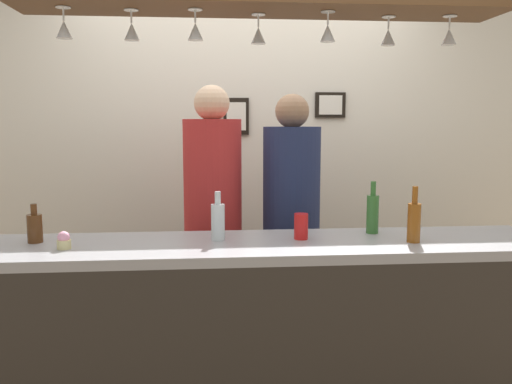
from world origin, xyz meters
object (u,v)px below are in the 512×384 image
(person_right_navy_shirt, at_px, (291,208))
(drink_can, at_px, (301,226))
(bottle_soda_clear, at_px, (218,221))
(picture_frame_upper_small, at_px, (330,105))
(bottle_beer_green_import, at_px, (373,213))
(cupcake, at_px, (64,241))
(person_left_red_shirt, at_px, (213,204))
(bottle_beer_amber_tall, at_px, (414,221))
(picture_frame_crest, at_px, (236,116))
(bottle_beer_brown_stubby, at_px, (35,227))

(person_right_navy_shirt, xyz_separation_m, drink_can, (-0.06, -0.66, 0.02))
(bottle_soda_clear, height_order, picture_frame_upper_small, picture_frame_upper_small)
(drink_can, bearing_deg, bottle_beer_green_import, 15.34)
(bottle_soda_clear, relative_size, cupcake, 2.95)
(bottle_soda_clear, bearing_deg, drink_can, -2.28)
(person_left_red_shirt, distance_m, picture_frame_upper_small, 1.26)
(bottle_beer_green_import, bearing_deg, picture_frame_upper_small, 86.89)
(person_left_red_shirt, xyz_separation_m, picture_frame_upper_small, (0.86, 0.70, 0.60))
(bottle_beer_amber_tall, xyz_separation_m, picture_frame_upper_small, (-0.06, 1.48, 0.57))
(bottle_beer_amber_tall, relative_size, picture_frame_upper_small, 1.18)
(bottle_soda_clear, distance_m, picture_frame_upper_small, 1.69)
(picture_frame_crest, bearing_deg, person_left_red_shirt, -104.08)
(drink_can, height_order, picture_frame_crest, picture_frame_crest)
(bottle_beer_green_import, distance_m, bottle_beer_brown_stubby, 1.61)
(drink_can, bearing_deg, bottle_beer_brown_stubby, 178.28)
(person_right_navy_shirt, bearing_deg, bottle_beer_brown_stubby, -154.09)
(bottle_beer_amber_tall, bearing_deg, drink_can, 167.51)
(bottle_beer_brown_stubby, bearing_deg, picture_frame_crest, 53.14)
(person_right_navy_shirt, distance_m, drink_can, 0.67)
(person_left_red_shirt, bearing_deg, picture_frame_upper_small, 39.37)
(person_left_red_shirt, height_order, cupcake, person_left_red_shirt)
(bottle_beer_green_import, distance_m, drink_can, 0.39)
(drink_can, bearing_deg, bottle_soda_clear, 177.72)
(bottle_beer_green_import, bearing_deg, drink_can, -164.66)
(person_left_red_shirt, relative_size, bottle_beer_amber_tall, 6.74)
(person_right_navy_shirt, xyz_separation_m, cupcake, (-1.12, -0.76, -0.00))
(person_right_navy_shirt, height_order, drink_can, person_right_navy_shirt)
(person_right_navy_shirt, xyz_separation_m, bottle_beer_green_import, (0.32, -0.56, 0.06))
(bottle_beer_green_import, height_order, bottle_beer_brown_stubby, bottle_beer_green_import)
(bottle_beer_green_import, relative_size, drink_can, 2.13)
(person_right_navy_shirt, relative_size, picture_frame_crest, 6.55)
(bottle_beer_brown_stubby, relative_size, drink_can, 1.48)
(picture_frame_upper_small, bearing_deg, drink_can, -108.10)
(picture_frame_upper_small, distance_m, picture_frame_crest, 0.69)
(bottle_beer_green_import, distance_m, bottle_beer_amber_tall, 0.25)
(bottle_beer_brown_stubby, relative_size, cupcake, 2.31)
(drink_can, xyz_separation_m, picture_frame_crest, (-0.23, 1.37, 0.53))
(picture_frame_crest, bearing_deg, bottle_beer_brown_stubby, -126.86)
(person_left_red_shirt, relative_size, drink_can, 14.37)
(picture_frame_upper_small, bearing_deg, bottle_beer_green_import, -93.11)
(cupcake, distance_m, picture_frame_crest, 1.78)
(picture_frame_crest, bearing_deg, cupcake, -119.52)
(bottle_beer_brown_stubby, distance_m, drink_can, 1.23)
(bottle_beer_brown_stubby, bearing_deg, cupcake, -40.07)
(drink_can, relative_size, picture_frame_upper_small, 0.55)
(bottle_beer_green_import, distance_m, picture_frame_upper_small, 1.39)
(person_left_red_shirt, relative_size, bottle_beer_brown_stubby, 9.74)
(bottle_soda_clear, xyz_separation_m, picture_frame_upper_small, (0.84, 1.35, 0.58))
(bottle_beer_green_import, xyz_separation_m, picture_frame_upper_small, (0.07, 1.26, 0.57))
(person_left_red_shirt, height_order, bottle_beer_green_import, person_left_red_shirt)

